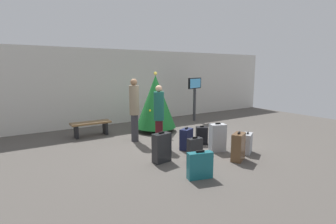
{
  "coord_description": "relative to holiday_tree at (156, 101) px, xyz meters",
  "views": [
    {
      "loc": [
        -4.21,
        -6.13,
        2.19
      ],
      "look_at": [
        -0.04,
        0.35,
        0.9
      ],
      "focal_mm": 27.25,
      "sensor_mm": 36.0,
      "label": 1
    }
  ],
  "objects": [
    {
      "name": "ground_plane",
      "position": [
        -0.24,
        -1.6,
        -1.08
      ],
      "size": [
        16.0,
        16.0,
        0.0
      ],
      "primitive_type": "plane",
      "color": "#514C47"
    },
    {
      "name": "back_wall",
      "position": [
        -0.24,
        2.12,
        0.42
      ],
      "size": [
        16.0,
        0.2,
        2.98
      ],
      "primitive_type": "cube",
      "color": "beige",
      "rests_on": "ground_plane"
    },
    {
      "name": "holiday_tree",
      "position": [
        0.0,
        0.0,
        0.0
      ],
      "size": [
        1.43,
        1.43,
        2.11
      ],
      "color": "#4C3319",
      "rests_on": "ground_plane"
    },
    {
      "name": "flight_info_kiosk",
      "position": [
        2.34,
        0.74,
        0.21
      ],
      "size": [
        0.87,
        0.37,
        1.84
      ],
      "color": "#333338",
      "rests_on": "ground_plane"
    },
    {
      "name": "waiting_bench",
      "position": [
        -2.15,
        0.57,
        -0.72
      ],
      "size": [
        1.29,
        0.44,
        0.48
      ],
      "color": "brown",
      "rests_on": "ground_plane"
    },
    {
      "name": "traveller_0",
      "position": [
        -0.82,
        -1.6,
        -0.14
      ],
      "size": [
        0.37,
        0.37,
        1.76
      ],
      "color": "#4C1419",
      "rests_on": "ground_plane"
    },
    {
      "name": "traveller_1",
      "position": [
        -1.19,
        -0.76,
        -0.04
      ],
      "size": [
        0.36,
        0.36,
        1.92
      ],
      "color": "#333338",
      "rests_on": "ground_plane"
    },
    {
      "name": "suitcase_0",
      "position": [
        -0.71,
        -3.12,
        -0.79
      ],
      "size": [
        0.38,
        0.18,
        0.6
      ],
      "color": "#232326",
      "rests_on": "ground_plane"
    },
    {
      "name": "suitcase_1",
      "position": [
        -1.43,
        -2.75,
        -0.72
      ],
      "size": [
        0.46,
        0.28,
        0.74
      ],
      "color": "#232326",
      "rests_on": "ground_plane"
    },
    {
      "name": "suitcase_2",
      "position": [
        -1.26,
        -3.97,
        -0.8
      ],
      "size": [
        0.54,
        0.31,
        0.59
      ],
      "color": "#19606B",
      "rests_on": "ground_plane"
    },
    {
      "name": "suitcase_3",
      "position": [
        0.19,
        -3.66,
        -0.74
      ],
      "size": [
        0.5,
        0.42,
        0.71
      ],
      "color": "brown",
      "rests_on": "ground_plane"
    },
    {
      "name": "suitcase_4",
      "position": [
        0.34,
        -2.12,
        -0.82
      ],
      "size": [
        0.4,
        0.38,
        0.56
      ],
      "color": "black",
      "rests_on": "ground_plane"
    },
    {
      "name": "suitcase_5",
      "position": [
        -0.35,
        -2.28,
        -0.78
      ],
      "size": [
        0.45,
        0.38,
        0.62
      ],
      "color": "#141938",
      "rests_on": "ground_plane"
    },
    {
      "name": "suitcase_6",
      "position": [
        0.28,
        -2.85,
        -0.7
      ],
      "size": [
        0.47,
        0.38,
        0.78
      ],
      "color": "#9EA0A5",
      "rests_on": "ground_plane"
    },
    {
      "name": "suitcase_7",
      "position": [
        0.82,
        -3.41,
        -0.81
      ],
      "size": [
        0.48,
        0.4,
        0.56
      ],
      "color": "#9EA0A5",
      "rests_on": "ground_plane"
    }
  ]
}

